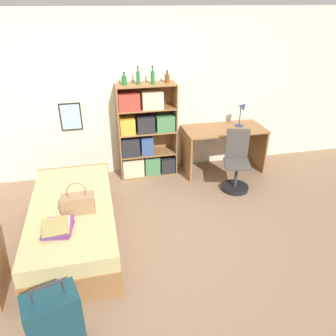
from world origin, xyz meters
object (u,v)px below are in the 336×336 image
at_px(handbag, 78,203).
at_px(suitcase, 55,325).
at_px(bottle_blue, 167,78).
at_px(desk_lamp, 243,110).
at_px(book_stack_on_bed, 57,228).
at_px(desk, 223,141).
at_px(desk_chair, 236,170).
at_px(bottle_green, 124,80).
at_px(bookcase, 145,135).
at_px(bottle_clear, 153,77).
at_px(bottle_brown, 138,77).
at_px(bed, 74,221).

bearing_deg(handbag, suitcase, -98.54).
height_order(bottle_blue, desk_lamp, bottle_blue).
bearing_deg(book_stack_on_bed, desk, 35.41).
height_order(book_stack_on_bed, desk_chair, desk_chair).
bearing_deg(book_stack_on_bed, desk_chair, 25.10).
bearing_deg(desk_chair, bottle_blue, 138.59).
height_order(bottle_green, desk_chair, bottle_green).
relative_size(bookcase, desk_lamp, 3.60).
bearing_deg(bottle_clear, book_stack_on_bed, -125.66).
height_order(book_stack_on_bed, desk, desk).
distance_m(bottle_blue, desk_chair, 1.78).
relative_size(bottle_brown, desk_chair, 0.29).
height_order(bed, bookcase, bookcase).
height_order(bottle_clear, desk, bottle_clear).
bearing_deg(bed, suitcase, -93.81).
xyz_separation_m(bed, bottle_green, (0.87, 1.52, 1.36)).
bearing_deg(bottle_blue, desk_lamp, -4.75).
height_order(suitcase, bookcase, bookcase).
bearing_deg(desk_chair, bottle_brown, 149.59).
xyz_separation_m(book_stack_on_bed, bottle_blue, (1.64, 2.01, 1.06)).
bearing_deg(desk, bottle_green, 173.82).
xyz_separation_m(desk_lamp, desk_chair, (-0.35, -0.70, -0.74)).
relative_size(bottle_blue, desk_lamp, 0.43).
bearing_deg(book_stack_on_bed, handbag, 54.88).
xyz_separation_m(bottle_clear, desk, (1.18, -0.13, -1.10)).
bearing_deg(desk, desk_lamp, 10.83).
relative_size(bottle_clear, bottle_blue, 1.48).
xyz_separation_m(book_stack_on_bed, bookcase, (1.26, 1.99, 0.16)).
height_order(bookcase, bottle_clear, bottle_clear).
distance_m(bookcase, desk_chair, 1.57).
relative_size(handbag, desk_lamp, 0.90).
relative_size(book_stack_on_bed, bottle_clear, 1.39).
relative_size(bookcase, bottle_green, 8.20).
height_order(bottle_brown, desk_chair, bottle_brown).
distance_m(bottle_clear, desk_chair, 1.92).
relative_size(bottle_brown, bottle_blue, 1.47).
distance_m(bookcase, bottle_brown, 0.94).
distance_m(handbag, book_stack_on_bed, 0.38).
distance_m(bed, desk_chair, 2.54).
xyz_separation_m(bottle_green, bottle_brown, (0.21, -0.01, 0.03)).
height_order(bed, desk, desk).
height_order(book_stack_on_bed, suitcase, suitcase).
relative_size(bookcase, bottle_brown, 5.70).
xyz_separation_m(bottle_clear, bottle_blue, (0.23, 0.04, -0.03)).
height_order(bed, bottle_blue, bottle_blue).
bearing_deg(bottle_brown, desk_lamp, -3.30).
bearing_deg(desk_chair, book_stack_on_bed, -154.90).
bearing_deg(book_stack_on_bed, desk_lamp, 33.17).
bearing_deg(handbag, bottle_green, 65.75).
distance_m(bookcase, bottle_clear, 0.95).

